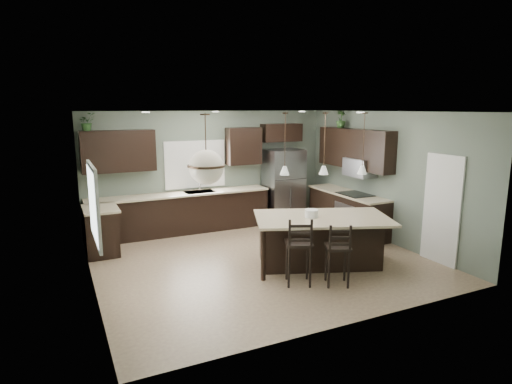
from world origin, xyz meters
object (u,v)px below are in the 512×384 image
(refrigerator, at_px, (283,186))
(bar_stool_center, at_px, (338,254))
(kitchen_island, at_px, (321,241))
(bar_stool_left, at_px, (299,251))
(plant_back_left, at_px, (87,122))
(serving_dish, at_px, (311,213))

(refrigerator, xyz_separation_m, bar_stool_center, (-1.14, -3.89, -0.39))
(kitchen_island, height_order, bar_stool_left, bar_stool_left)
(refrigerator, bearing_deg, plant_back_left, 176.82)
(kitchen_island, bearing_deg, refrigerator, 94.90)
(refrigerator, xyz_separation_m, kitchen_island, (-0.88, -3.03, -0.46))
(plant_back_left, bearing_deg, bar_stool_left, -53.68)
(serving_dish, height_order, plant_back_left, plant_back_left)
(serving_dish, xyz_separation_m, bar_stool_center, (-0.08, -0.93, -0.46))
(refrigerator, xyz_separation_m, bar_stool_left, (-1.70, -3.59, -0.35))
(serving_dish, height_order, bar_stool_left, bar_stool_left)
(bar_stool_left, bearing_deg, plant_back_left, 150.07)
(refrigerator, bearing_deg, bar_stool_left, -115.37)
(kitchen_island, distance_m, serving_dish, 0.57)
(bar_stool_left, bearing_deg, refrigerator, 88.38)
(serving_dish, relative_size, plant_back_left, 0.65)
(bar_stool_center, bearing_deg, plant_back_left, 155.23)
(kitchen_island, xyz_separation_m, serving_dish, (-0.19, 0.07, 0.53))
(bar_stool_center, distance_m, plant_back_left, 5.72)
(bar_stool_left, bearing_deg, serving_dish, 68.14)
(refrigerator, distance_m, plant_back_left, 4.82)
(serving_dish, bearing_deg, kitchen_island, -21.03)
(kitchen_island, height_order, serving_dish, serving_dish)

